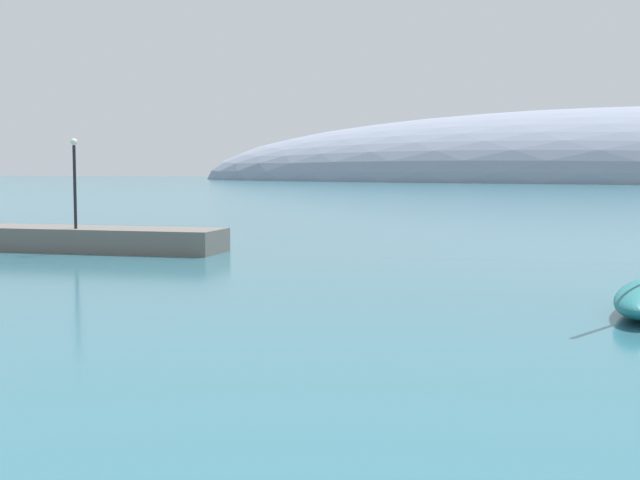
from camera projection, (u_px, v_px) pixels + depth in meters
name	position (u px, v px, depth m)	size (l,w,h in m)	color
harbor_lamp_post	(75.00, 174.00, 45.50)	(0.36, 0.36, 4.63)	black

